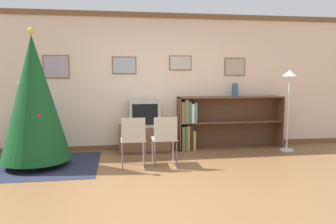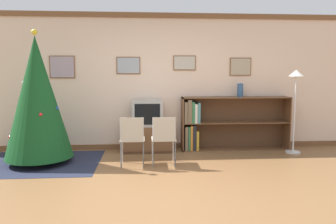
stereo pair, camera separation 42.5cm
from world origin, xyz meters
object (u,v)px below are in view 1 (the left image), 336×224
(television, at_px, (144,113))
(folding_chair_left, at_px, (133,138))
(christmas_tree, at_px, (34,98))
(bookshelf, at_px, (214,123))
(standing_lamp, at_px, (289,89))
(folding_chair_right, at_px, (165,137))
(tv_console, at_px, (144,139))
(vase, at_px, (235,90))

(television, height_order, folding_chair_left, television)
(christmas_tree, distance_m, bookshelf, 3.40)
(television, height_order, standing_lamp, standing_lamp)
(television, bearing_deg, folding_chair_right, -75.70)
(bookshelf, bearing_deg, tv_console, -177.05)
(television, distance_m, folding_chair_left, 1.09)
(tv_console, xyz_separation_m, folding_chair_right, (0.26, -1.02, 0.22))
(tv_console, height_order, folding_chair_left, folding_chair_left)
(folding_chair_left, bearing_deg, standing_lamp, 12.90)
(television, bearing_deg, vase, 3.22)
(folding_chair_left, height_order, standing_lamp, standing_lamp)
(television, height_order, vase, vase)
(folding_chair_left, bearing_deg, television, 75.70)
(tv_console, distance_m, bookshelf, 1.44)
(folding_chair_left, relative_size, vase, 3.06)
(tv_console, bearing_deg, standing_lamp, -6.51)
(bookshelf, distance_m, standing_lamp, 1.60)
(christmas_tree, relative_size, folding_chair_left, 2.72)
(christmas_tree, distance_m, standing_lamp, 4.65)
(vase, bearing_deg, christmas_tree, -167.45)
(folding_chair_left, bearing_deg, bookshelf, 33.10)
(folding_chair_left, xyz_separation_m, folding_chair_right, (0.52, 0.00, 0.00))
(tv_console, height_order, folding_chair_right, folding_chair_right)
(folding_chair_left, distance_m, folding_chair_right, 0.52)
(christmas_tree, distance_m, folding_chair_left, 1.73)
(folding_chair_right, bearing_deg, tv_console, 104.27)
(television, relative_size, standing_lamp, 0.37)
(christmas_tree, xyz_separation_m, bookshelf, (3.25, 0.79, -0.60))
(bookshelf, relative_size, standing_lamp, 1.36)
(folding_chair_right, distance_m, vase, 2.08)
(bookshelf, relative_size, vase, 8.03)
(christmas_tree, relative_size, bookshelf, 1.04)
(folding_chair_right, bearing_deg, folding_chair_left, 180.00)
(folding_chair_left, bearing_deg, tv_console, 75.73)
(tv_console, bearing_deg, folding_chair_left, -104.27)
(folding_chair_right, relative_size, vase, 3.06)
(christmas_tree, distance_m, folding_chair_right, 2.21)
(bookshelf, distance_m, vase, 0.80)
(bookshelf, bearing_deg, standing_lamp, -15.85)
(television, bearing_deg, folding_chair_left, -104.30)
(television, bearing_deg, bookshelf, 3.05)
(standing_lamp, bearing_deg, tv_console, 173.49)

